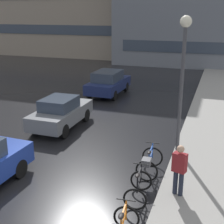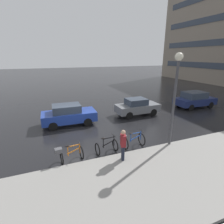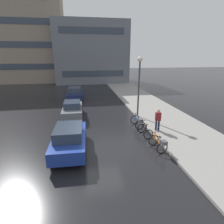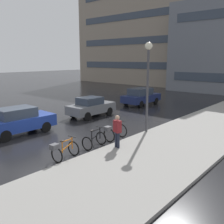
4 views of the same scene
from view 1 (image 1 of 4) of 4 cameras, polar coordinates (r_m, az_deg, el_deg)
name	(u,v)px [view 1 (image 1 of 4)]	position (r m, az deg, el deg)	size (l,w,h in m)	color
ground_plane	(31,198)	(10.09, -14.57, -14.97)	(140.00, 140.00, 0.00)	black
bicycle_second	(138,188)	(9.54, 4.82, -13.71)	(0.78, 1.18, 0.97)	black
bicycle_third	(149,163)	(10.79, 6.79, -9.17)	(0.80, 1.45, 0.98)	black
car_grey	(61,112)	(15.17, -9.34, -0.09)	(1.71, 3.85, 1.51)	slate
car_navy	(108,83)	(21.05, -0.70, 5.38)	(1.95, 4.13, 1.62)	navy
pedestrian	(179,169)	(9.48, 12.18, -10.17)	(0.45, 0.34, 1.73)	#1E2333
streetlamp	(183,63)	(11.81, 12.88, 8.80)	(0.43, 0.43, 5.26)	#424247
building_facade_main	(188,7)	(36.10, 13.74, 18.13)	(14.08, 9.47, 11.69)	slate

